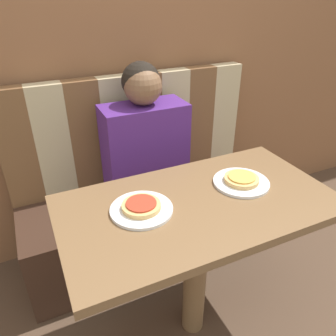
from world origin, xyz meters
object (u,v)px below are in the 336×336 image
at_px(pizza_right, 242,179).
at_px(plate_left, 141,209).
at_px(person, 145,138).
at_px(plate_right, 241,182).
at_px(pizza_left, 141,206).

bearing_deg(pizza_right, plate_left, 180.00).
relative_size(person, plate_right, 3.11).
bearing_deg(pizza_left, pizza_right, 0.00).
height_order(plate_left, plate_right, same).
bearing_deg(person, pizza_right, -67.35).
xyz_separation_m(pizza_left, pizza_right, (0.44, 0.00, 0.00)).
xyz_separation_m(plate_left, pizza_left, (0.00, 0.00, 0.02)).
bearing_deg(plate_left, pizza_right, 0.00).
relative_size(plate_left, plate_right, 1.00).
xyz_separation_m(person, plate_right, (0.22, -0.52, -0.03)).
bearing_deg(pizza_right, person, 112.65).
relative_size(plate_right, pizza_right, 1.61).
xyz_separation_m(plate_right, pizza_right, (0.00, 0.00, 0.02)).
bearing_deg(pizza_left, plate_left, 0.00).
relative_size(person, plate_left, 3.11).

